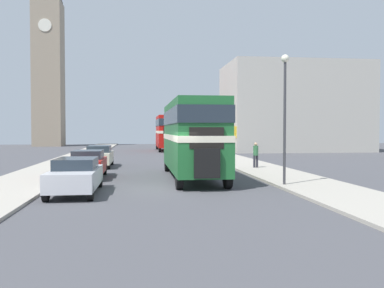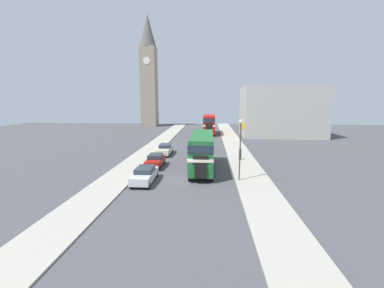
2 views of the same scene
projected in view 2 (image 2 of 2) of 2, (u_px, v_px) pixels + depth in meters
name	position (u px, v px, depth m)	size (l,w,h in m)	color
ground_plane	(184.00, 181.00, 25.16)	(120.00, 120.00, 0.00)	#47474C
sidewalk_right	(254.00, 181.00, 24.69)	(3.50, 120.00, 0.12)	#A8A093
sidewalk_left	(117.00, 178.00, 25.61)	(3.50, 120.00, 0.12)	#A8A093
double_decker_bus	(202.00, 149.00, 28.68)	(2.45, 10.25, 4.03)	#1E602D
bus_distant	(209.00, 123.00, 58.72)	(2.56, 9.67, 4.31)	#B2140F
car_parked_near	(145.00, 175.00, 24.56)	(1.78, 4.57, 1.44)	silver
car_parked_mid	(155.00, 160.00, 30.24)	(1.72, 4.18, 1.48)	red
car_parked_far	(165.00, 149.00, 37.02)	(1.71, 4.70, 1.49)	beige
pedestrian_walking	(240.00, 153.00, 33.23)	(0.33, 0.33, 1.64)	#282833
street_lamp	(240.00, 141.00, 24.31)	(0.36, 0.36, 5.86)	#38383D
church_tower	(149.00, 71.00, 74.54)	(4.63, 4.63, 31.66)	gray
shop_building_block	(281.00, 112.00, 55.07)	(16.72, 10.49, 10.64)	#B2ADA3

